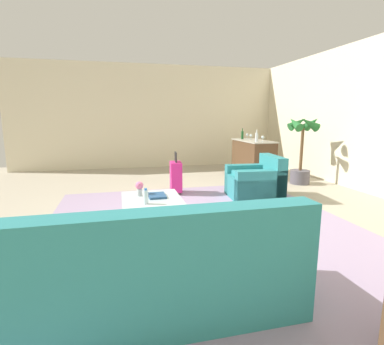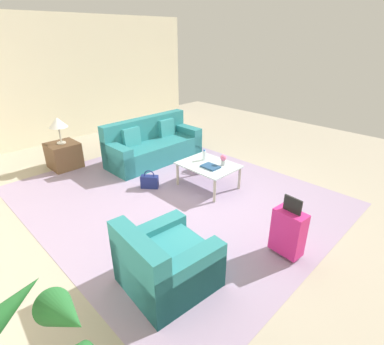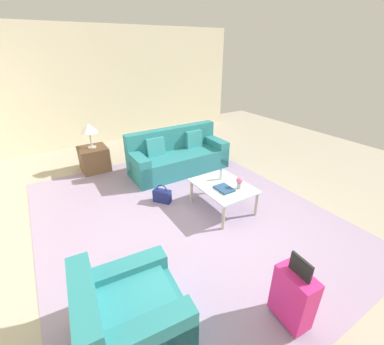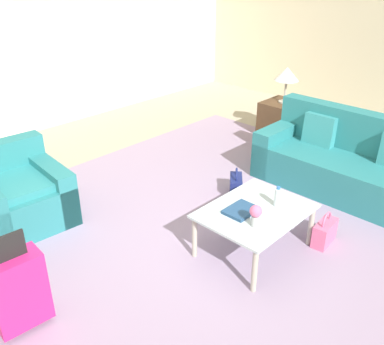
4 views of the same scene
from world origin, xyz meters
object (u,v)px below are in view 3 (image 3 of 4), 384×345
Objects in this scene: armchair at (126,318)px; side_table at (94,159)px; coffee_table at (223,188)px; handbag_navy at (162,196)px; coffee_table_book at (224,189)px; suitcase_magenta at (293,296)px; handbag_pink at (222,182)px; table_lamp at (89,129)px; flower_vase at (239,182)px; water_bottle at (221,174)px; couch at (177,157)px.

armchair is 4.15m from side_table.
coffee_table is 1.13m from handbag_navy.
suitcase_magenta reaches higher than coffee_table_book.
armchair reaches higher than handbag_navy.
suitcase_magenta is at bearing 156.16° from handbag_pink.
table_lamp is 4.91m from suitcase_magenta.
side_table is (3.02, 1.65, -0.31)m from flower_vase.
suitcase_magenta is at bearing -177.85° from handbag_navy.
handbag_pink is at bearing -138.75° from side_table.
side_table is at bearing 41.25° from handbag_pink.
coffee_table is 2.86× the size of handbag_pink.
flower_vase is at bearing -145.71° from coffee_table.
table_lamp is 2.33m from handbag_navy.
water_bottle is (1.49, -2.27, 0.26)m from armchair.
flower_vase is (-0.42, -0.05, 0.03)m from water_bottle.
suitcase_magenta is at bearing -115.70° from armchair.
table_lamp is (1.01, 1.60, 0.66)m from couch.
couch is at bearing -11.90° from suitcase_magenta.
water_bottle reaches higher than coffee_table_book.
handbag_pink is at bearing -36.81° from coffee_table_book.
suitcase_magenta reaches higher than side_table.
handbag_navy is at bearing 82.88° from handbag_pink.
couch is 6.06× the size of handbag_pink.
flower_vase is 0.35× the size of side_table.
side_table is 1.66× the size of handbag_navy.
side_table is 1.66× the size of handbag_pink.
side_table is (2.80, 1.50, -0.14)m from coffee_table.
table_lamp reaches higher than handbag_pink.
water_bottle is at bearing -148.39° from table_lamp.
water_bottle reaches higher than handbag_pink.
armchair is at bearing 170.75° from side_table.
suitcase_magenta is at bearing 168.10° from couch.
water_bottle is at bearing -56.61° from armchair.
armchair reaches higher than side_table.
table_lamp is at bearing 28.65° from flower_vase.
coffee_table is 3.23m from table_lamp.
suitcase_magenta is at bearing -170.54° from side_table.
flower_vase is at bearing -25.53° from suitcase_magenta.
side_table is 0.71m from table_lamp.
couch reaches higher than armchair.
handbag_navy is at bearing 2.15° from suitcase_magenta.
coffee_table is 3.18m from side_table.
suitcase_magenta is (-4.80, -0.80, 0.09)m from side_table.
couch reaches higher than handbag_navy.
side_table is at bearing -9.25° from armchair.
suitcase_magenta is (-2.00, 0.70, -0.05)m from coffee_table.
table_lamp is at bearing 9.46° from suitcase_magenta.
water_bottle is 3.08m from table_lamp.
armchair is 2.81× the size of handbag_pink.
table_lamp reaches higher than suitcase_magenta.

